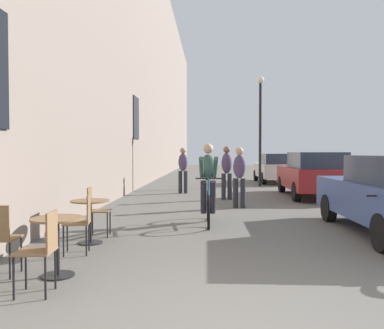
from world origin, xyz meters
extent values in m
cube|color=gray|center=(-3.45, 14.00, 6.45)|extent=(0.50, 68.00, 12.90)
cube|color=black|center=(-3.18, 12.71, 2.91)|extent=(0.04, 1.10, 1.70)
cylinder|color=black|center=(-2.06, 1.57, 0.01)|extent=(0.40, 0.40, 0.02)
cylinder|color=black|center=(-2.06, 1.57, 0.36)|extent=(0.05, 0.05, 0.67)
cylinder|color=brown|center=(-2.06, 1.57, 0.71)|extent=(0.64, 0.64, 0.02)
cylinder|color=black|center=(-2.60, 1.74, 0.23)|extent=(0.02, 0.02, 0.45)
cylinder|color=black|center=(-2.58, 1.42, 0.23)|extent=(0.02, 0.02, 0.45)
cube|color=brown|center=(-2.75, 1.57, 0.46)|extent=(0.40, 0.40, 0.02)
cylinder|color=black|center=(-2.21, 0.78, 0.23)|extent=(0.02, 0.02, 0.45)
cylinder|color=black|center=(-2.23, 1.10, 0.23)|extent=(0.02, 0.02, 0.45)
cylinder|color=black|center=(-1.89, 0.80, 0.23)|extent=(0.02, 0.02, 0.45)
cylinder|color=black|center=(-1.91, 1.12, 0.23)|extent=(0.02, 0.02, 0.45)
cube|color=brown|center=(-2.06, 0.95, 0.46)|extent=(0.41, 0.41, 0.02)
cube|color=brown|center=(-1.88, 0.97, 0.68)|extent=(0.05, 0.34, 0.42)
cylinder|color=black|center=(-2.19, 3.33, 0.01)|extent=(0.40, 0.40, 0.02)
cylinder|color=black|center=(-2.19, 3.33, 0.36)|extent=(0.05, 0.05, 0.67)
cylinder|color=brown|center=(-2.19, 3.33, 0.71)|extent=(0.64, 0.64, 0.02)
cylinder|color=black|center=(-2.32, 2.46, 0.23)|extent=(0.02, 0.02, 0.45)
cylinder|color=black|center=(-2.38, 2.78, 0.23)|extent=(0.02, 0.02, 0.45)
cylinder|color=black|center=(-2.00, 2.52, 0.23)|extent=(0.02, 0.02, 0.45)
cylinder|color=black|center=(-2.06, 2.84, 0.23)|extent=(0.02, 0.02, 0.45)
cube|color=brown|center=(-2.19, 2.65, 0.46)|extent=(0.44, 0.44, 0.02)
cube|color=brown|center=(-2.02, 2.68, 0.68)|extent=(0.08, 0.34, 0.42)
cylinder|color=black|center=(-2.05, 4.07, 0.23)|extent=(0.02, 0.02, 0.45)
cylinder|color=black|center=(-2.02, 3.75, 0.23)|extent=(0.02, 0.02, 0.45)
cylinder|color=black|center=(-2.37, 4.04, 0.23)|extent=(0.02, 0.02, 0.45)
cylinder|color=black|center=(-2.34, 3.72, 0.23)|extent=(0.02, 0.02, 0.45)
cube|color=brown|center=(-2.19, 3.89, 0.46)|extent=(0.42, 0.42, 0.02)
cube|color=brown|center=(-2.37, 3.88, 0.68)|extent=(0.05, 0.34, 0.42)
torus|color=black|center=(-0.23, 4.66, 0.33)|extent=(0.06, 0.71, 0.71)
torus|color=black|center=(-0.24, 5.71, 0.33)|extent=(0.06, 0.71, 0.71)
cylinder|color=#286084|center=(-0.24, 5.62, 0.61)|extent=(0.04, 0.21, 0.58)
cylinder|color=#286084|center=(-0.23, 5.12, 0.95)|extent=(0.05, 0.82, 0.14)
cylinder|color=#286084|center=(-0.23, 4.68, 0.67)|extent=(0.04, 0.09, 0.67)
cylinder|color=#286084|center=(-0.23, 5.21, 0.37)|extent=(0.05, 1.00, 0.12)
cylinder|color=black|center=(-0.23, 4.71, 1.00)|extent=(0.52, 0.04, 0.03)
ellipsoid|color=black|center=(-0.24, 5.53, 0.93)|extent=(0.12, 0.24, 0.06)
ellipsoid|color=#38564C|center=(-0.24, 5.45, 1.21)|extent=(0.35, 0.35, 0.59)
sphere|color=tan|center=(-0.24, 5.41, 1.60)|extent=(0.22, 0.22, 0.22)
cylinder|color=#26262D|center=(-0.14, 5.37, 0.55)|extent=(0.14, 0.40, 0.75)
cylinder|color=#26262D|center=(-0.34, 5.37, 0.55)|extent=(0.14, 0.40, 0.75)
cylinder|color=#38564C|center=(-0.09, 5.06, 1.20)|extent=(0.12, 0.75, 0.48)
cylinder|color=#38564C|center=(-0.37, 5.06, 1.20)|extent=(0.09, 0.75, 0.48)
cylinder|color=#26262D|center=(0.50, 7.68, 0.41)|extent=(0.14, 0.14, 0.81)
cylinder|color=#26262D|center=(0.70, 7.64, 0.41)|extent=(0.14, 0.14, 0.81)
ellipsoid|color=#4C3D5B|center=(0.60, 7.66, 1.13)|extent=(0.38, 0.30, 0.64)
sphere|color=tan|center=(0.60, 7.66, 1.55)|extent=(0.22, 0.22, 0.22)
cylinder|color=#26262D|center=(0.44, 9.63, 0.42)|extent=(0.14, 0.14, 0.84)
cylinder|color=#26262D|center=(0.24, 9.59, 0.42)|extent=(0.14, 0.14, 0.84)
ellipsoid|color=#4C3D5B|center=(0.34, 9.61, 1.17)|extent=(0.37, 0.29, 0.67)
sphere|color=brown|center=(0.34, 9.61, 1.61)|extent=(0.22, 0.22, 0.22)
cylinder|color=#26262D|center=(-1.10, 11.49, 0.42)|extent=(0.14, 0.14, 0.83)
cylinder|color=#26262D|center=(-1.30, 11.48, 0.42)|extent=(0.14, 0.14, 0.83)
ellipsoid|color=#4C3D5B|center=(-1.20, 11.49, 1.16)|extent=(0.35, 0.25, 0.66)
sphere|color=#A57A5B|center=(-1.20, 11.49, 1.59)|extent=(0.22, 0.22, 0.22)
cylinder|color=black|center=(2.04, 14.64, 2.30)|extent=(0.12, 0.12, 4.60)
sphere|color=silver|center=(2.04, 14.64, 4.74)|extent=(0.32, 0.32, 0.32)
cylinder|color=black|center=(2.42, 5.65, 0.30)|extent=(0.20, 0.59, 0.59)
cylinder|color=black|center=(2.44, 2.94, 0.30)|extent=(0.20, 0.59, 0.59)
cube|color=maroon|center=(3.31, 10.58, 0.66)|extent=(1.86, 4.32, 0.70)
cube|color=#283342|center=(3.30, 10.06, 1.26)|extent=(1.53, 2.34, 0.52)
cylinder|color=black|center=(2.53, 12.01, 0.31)|extent=(0.21, 0.62, 0.62)
cylinder|color=black|center=(4.14, 11.97, 0.31)|extent=(0.21, 0.62, 0.62)
cylinder|color=black|center=(2.47, 9.18, 0.31)|extent=(0.21, 0.62, 0.62)
cylinder|color=black|center=(4.09, 9.15, 0.31)|extent=(0.21, 0.62, 0.62)
cube|color=beige|center=(3.08, 16.97, 0.63)|extent=(1.78, 4.13, 0.67)
cube|color=#283342|center=(3.09, 16.48, 1.21)|extent=(1.47, 2.24, 0.49)
cylinder|color=black|center=(2.28, 18.31, 0.30)|extent=(0.20, 0.59, 0.59)
cylinder|color=black|center=(3.82, 18.34, 0.30)|extent=(0.20, 0.59, 0.59)
cylinder|color=black|center=(2.34, 15.61, 0.30)|extent=(0.20, 0.59, 0.59)
cylinder|color=black|center=(3.88, 15.64, 0.30)|extent=(0.20, 0.59, 0.59)
torus|color=black|center=(2.50, 3.15, 0.30)|extent=(0.17, 0.70, 0.69)
camera|label=1|loc=(-0.20, -3.15, 1.52)|focal=37.06mm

